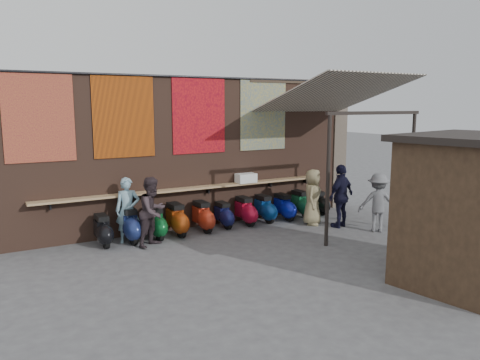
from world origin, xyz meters
The scene contains 35 objects.
ground centered at (0.00, 0.00, 0.00)m, with size 70.00×70.00×0.00m, color #474749.
brick_wall centered at (0.00, 2.70, 2.00)m, with size 10.00×0.40×4.00m, color brown.
pier_right centered at (5.20, 2.70, 2.00)m, with size 0.50×0.50×4.00m, color #4C4238.
eating_counter centered at (0.00, 2.33, 1.10)m, with size 8.00×0.32×0.05m, color #9E7A51.
shelf_box centered at (1.62, 2.30, 1.25)m, with size 0.55×0.33×0.25m, color white.
tapestry_redgold centered at (-3.60, 2.48, 3.00)m, with size 1.50×0.02×2.00m, color maroon.
tapestry_sun centered at (-1.70, 2.48, 3.00)m, with size 1.50×0.02×2.00m, color #EE5D0E.
tapestry_orange centered at (0.30, 2.48, 3.00)m, with size 1.50×0.02×2.00m, color red.
tapestry_multi centered at (2.30, 2.48, 3.00)m, with size 1.50×0.02×2.00m, color #274F90.
hang_rail centered at (0.00, 2.47, 3.98)m, with size 0.06×0.06×9.50m, color black.
scooter_stool_0 centered at (-2.44, 1.99, 0.37)m, with size 0.35×0.77×0.73m, color black, non-canonical shape.
scooter_stool_1 centered at (-1.80, 1.99, 0.41)m, with size 0.39×0.87×0.83m, color navy, non-canonical shape.
scooter_stool_2 centered at (-1.16, 1.97, 0.39)m, with size 0.37×0.82×0.78m, color #0B5021, non-canonical shape.
scooter_stool_3 centered at (-0.59, 1.98, 0.40)m, with size 0.38×0.85×0.81m, color #99380D, non-canonical shape.
scooter_stool_4 centered at (0.14, 2.00, 0.39)m, with size 0.37×0.82×0.78m, color #A32915, non-canonical shape.
scooter_stool_5 centered at (0.78, 2.05, 0.34)m, with size 0.32×0.72×0.68m, color #121647, non-canonical shape.
scooter_stool_6 centered at (1.44, 2.02, 0.38)m, with size 0.36×0.80×0.76m, color #A50C27, non-canonical shape.
scooter_stool_7 centered at (2.08, 2.03, 0.38)m, with size 0.36×0.79×0.75m, color navy, non-canonical shape.
scooter_stool_8 centered at (2.70, 1.96, 0.37)m, with size 0.35×0.78×0.74m, color #0D1790, non-canonical shape.
scooter_stool_9 centered at (3.38, 2.05, 0.38)m, with size 0.36×0.79×0.75m, color #1B6C40, non-canonical shape.
scooter_stool_10 centered at (4.01, 2.04, 0.35)m, with size 0.33×0.73×0.69m, color black, non-canonical shape.
diner_left centered at (-1.83, 2.00, 0.79)m, with size 0.57×0.38×1.57m, color #7DA5B6.
diner_right centered at (-1.41, 1.43, 0.82)m, with size 0.79×0.62×1.63m, color #34282D.
shopper_navy centered at (3.55, 0.54, 0.85)m, with size 1.00×0.42×1.71m, color black.
shopper_grey centered at (4.09, -0.27, 0.76)m, with size 0.99×0.57×1.53m, color slate.
shopper_tan centered at (3.06, 1.14, 0.77)m, with size 0.75×0.49×1.54m, color #8A7D57.
market_stall centered at (2.86, -3.66, 1.32)m, with size 2.43×1.82×2.63m, color black.
stall_roof centered at (2.86, -3.66, 2.69)m, with size 2.72×2.10×0.12m, color black.
stall_sign centered at (2.69, -2.73, 1.91)m, with size 1.20×0.04×0.50m, color gold.
stall_shelf centered at (2.69, -2.73, 0.96)m, with size 2.02×0.10×0.06m, color #473321.
awning_canvas centered at (3.50, 0.90, 3.55)m, with size 3.20×3.40×0.03m, color beige.
awning_ledger centered at (3.50, 2.49, 3.95)m, with size 3.30×0.08×0.12m, color #33261C.
awning_header centered at (3.50, -0.60, 3.08)m, with size 3.00×0.08×0.08m, color black.
awning_post_left centered at (2.10, -0.60, 1.55)m, with size 0.09×0.09×3.10m, color black.
awning_post_right centered at (4.90, -0.60, 1.55)m, with size 0.09×0.09×3.10m, color black.
Camera 1 is at (-4.93, -8.78, 3.27)m, focal length 35.00 mm.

